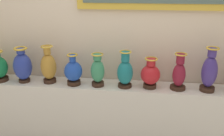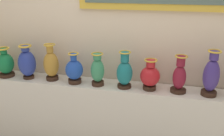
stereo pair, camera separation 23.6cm
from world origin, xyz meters
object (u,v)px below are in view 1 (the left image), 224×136
object	(u,v)px
vase_jade	(98,71)
vase_teal	(125,72)
vase_cobalt	(23,66)
vase_ochre	(49,66)
vase_sapphire	(73,71)
vase_burgundy	(179,74)
vase_indigo	(209,72)
vase_crimson	(150,74)

from	to	relation	value
vase_jade	vase_teal	bearing A→B (deg)	1.43
vase_cobalt	vase_ochre	size ratio (longest dim) A/B	0.95
vase_ochre	vase_sapphire	world-z (taller)	vase_ochre
vase_burgundy	vase_indigo	distance (m)	0.27
vase_crimson	vase_ochre	bearing A→B (deg)	179.55
vase_teal	vase_indigo	world-z (taller)	vase_indigo
vase_burgundy	vase_indigo	size ratio (longest dim) A/B	0.84
vase_teal	vase_cobalt	bearing A→B (deg)	-179.92
vase_burgundy	vase_teal	bearing A→B (deg)	-178.74
vase_teal	vase_crimson	distance (m)	0.24
vase_sapphire	vase_jade	size ratio (longest dim) A/B	0.96
vase_ochre	vase_teal	world-z (taller)	vase_ochre
vase_cobalt	vase_jade	distance (m)	0.77
vase_cobalt	vase_ochre	xyz separation A→B (m)	(0.26, 0.02, -0.00)
vase_sapphire	vase_jade	distance (m)	0.24
vase_cobalt	vase_sapphire	xyz separation A→B (m)	(0.52, -0.00, -0.03)
vase_jade	vase_burgundy	distance (m)	0.77
vase_ochre	vase_burgundy	xyz separation A→B (m)	(1.28, -0.01, -0.02)
vase_cobalt	vase_sapphire	world-z (taller)	vase_cobalt
vase_cobalt	vase_burgundy	xyz separation A→B (m)	(1.54, 0.01, -0.02)
vase_ochre	vase_teal	size ratio (longest dim) A/B	1.06
vase_cobalt	vase_sapphire	size ratio (longest dim) A/B	1.15
vase_burgundy	vase_jade	bearing A→B (deg)	-178.68
vase_jade	vase_burgundy	world-z (taller)	vase_burgundy
vase_sapphire	vase_teal	distance (m)	0.51
vase_sapphire	vase_crimson	bearing A→B (deg)	1.25
vase_jade	vase_teal	world-z (taller)	vase_teal
vase_cobalt	vase_jade	world-z (taller)	vase_cobalt
vase_sapphire	vase_jade	bearing A→B (deg)	-0.06
vase_cobalt	vase_indigo	world-z (taller)	vase_indigo
vase_teal	vase_indigo	xyz separation A→B (m)	(0.78, 0.00, 0.04)
vase_teal	vase_burgundy	size ratio (longest dim) A/B	1.02
vase_indigo	vase_sapphire	bearing A→B (deg)	-179.53
vase_jade	vase_indigo	size ratio (longest dim) A/B	0.78
vase_jade	vase_teal	distance (m)	0.27
vase_sapphire	vase_teal	size ratio (longest dim) A/B	0.87
vase_teal	vase_indigo	distance (m)	0.78
vase_jade	vase_crimson	xyz separation A→B (m)	(0.51, 0.02, -0.02)
vase_ochre	vase_teal	distance (m)	0.77
vase_cobalt	vase_sapphire	distance (m)	0.52
vase_ochre	vase_crimson	bearing A→B (deg)	-0.45
vase_ochre	vase_sapphire	size ratio (longest dim) A/B	1.21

